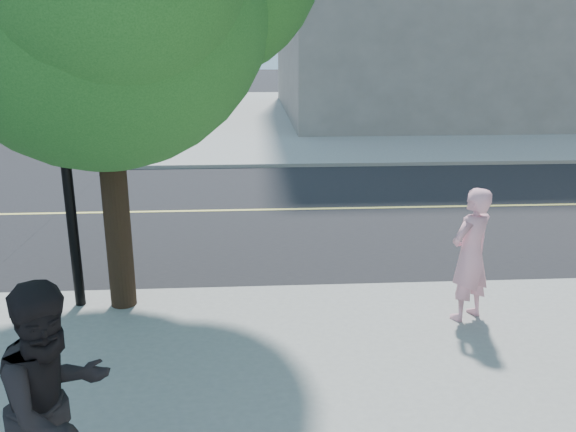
{
  "coord_description": "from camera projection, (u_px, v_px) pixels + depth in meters",
  "views": [
    {
      "loc": [
        3.22,
        -8.13,
        3.62
      ],
      "look_at": [
        3.71,
        -0.35,
        1.3
      ],
      "focal_mm": 37.04,
      "sensor_mm": 36.0,
      "label": 1
    }
  ],
  "objects": [
    {
      "name": "ground",
      "position": [
        32.0,
        299.0,
        8.62
      ],
      "size": [
        140.0,
        140.0,
        0.0
      ],
      "primitive_type": "plane",
      "color": "black",
      "rests_on": "ground"
    },
    {
      "name": "road_ew",
      "position": [
        104.0,
        213.0,
        12.92
      ],
      "size": [
        140.0,
        9.0,
        0.01
      ],
      "primitive_type": "cube",
      "color": "black",
      "rests_on": "ground"
    },
    {
      "name": "sidewalk_ne",
      "position": [
        454.0,
        113.0,
        29.98
      ],
      "size": [
        29.0,
        25.0,
        0.12
      ],
      "primitive_type": "cube",
      "color": "gray",
      "rests_on": "ground"
    },
    {
      "name": "man_on_phone",
      "position": [
        470.0,
        255.0,
        7.55
      ],
      "size": [
        0.76,
        0.69,
        1.75
      ],
      "primitive_type": "imported",
      "rotation": [
        0.0,
        0.0,
        3.7
      ],
      "color": "pink",
      "rests_on": "sidewalk_se"
    },
    {
      "name": "pedestrian",
      "position": [
        56.0,
        406.0,
        4.27
      ],
      "size": [
        1.14,
        1.19,
        1.93
      ],
      "primitive_type": "imported",
      "rotation": [
        0.0,
        0.0,
        0.96
      ],
      "color": "black",
      "rests_on": "sidewalk_se"
    }
  ]
}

